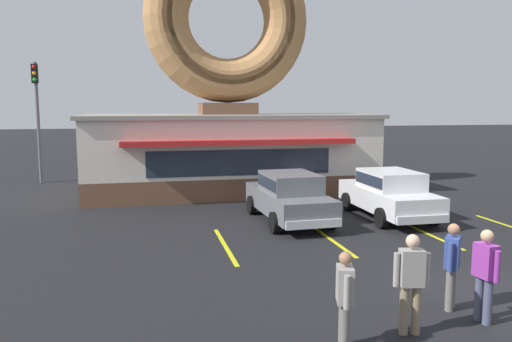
% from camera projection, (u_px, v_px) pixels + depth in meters
% --- Properties ---
extents(ground_plane, '(160.00, 160.00, 0.00)m').
position_uv_depth(ground_plane, '(500.00, 303.00, 9.49)').
color(ground_plane, black).
extents(donut_shop_building, '(12.30, 6.75, 10.96)m').
position_uv_depth(donut_shop_building, '(228.00, 106.00, 21.87)').
color(donut_shop_building, brown).
rests_on(donut_shop_building, ground).
extents(car_grey, '(2.11, 4.62, 1.60)m').
position_uv_depth(car_grey, '(289.00, 195.00, 16.05)').
color(car_grey, slate).
rests_on(car_grey, ground).
extents(car_white, '(2.02, 4.58, 1.60)m').
position_uv_depth(car_white, '(389.00, 192.00, 16.62)').
color(car_white, silver).
rests_on(car_white, ground).
extents(pedestrian_blue_sweater_man, '(0.43, 0.47, 1.61)m').
position_uv_depth(pedestrian_blue_sweater_man, '(452.00, 262.00, 9.08)').
color(pedestrian_blue_sweater_man, slate).
rests_on(pedestrian_blue_sweater_man, ground).
extents(pedestrian_hooded_kid, '(0.34, 0.58, 1.55)m').
position_uv_depth(pedestrian_hooded_kid, '(345.00, 296.00, 7.57)').
color(pedestrian_hooded_kid, slate).
rests_on(pedestrian_hooded_kid, ground).
extents(pedestrian_leather_jacket_man, '(0.28, 0.59, 1.64)m').
position_uv_depth(pedestrian_leather_jacket_man, '(485.00, 272.00, 8.52)').
color(pedestrian_leather_jacket_man, '#474C66').
rests_on(pedestrian_leather_jacket_man, ground).
extents(pedestrian_clipboard_woman, '(0.59, 0.30, 1.68)m').
position_uv_depth(pedestrian_clipboard_woman, '(411.00, 279.00, 8.07)').
color(pedestrian_clipboard_woman, '#7F7056').
rests_on(pedestrian_clipboard_woman, ground).
extents(trash_bin, '(0.57, 0.57, 0.97)m').
position_uv_depth(trash_bin, '(368.00, 184.00, 20.68)').
color(trash_bin, '#51565B').
rests_on(trash_bin, ground).
extents(traffic_light_pole, '(0.28, 0.47, 5.80)m').
position_uv_depth(traffic_light_pole, '(37.00, 106.00, 23.89)').
color(traffic_light_pole, '#595B60').
rests_on(traffic_light_pole, ground).
extents(parking_stripe_far_left, '(0.12, 3.60, 0.01)m').
position_uv_depth(parking_stripe_far_left, '(225.00, 246.00, 13.35)').
color(parking_stripe_far_left, yellow).
rests_on(parking_stripe_far_left, ground).
extents(parking_stripe_left, '(0.12, 3.60, 0.01)m').
position_uv_depth(parking_stripe_left, '(331.00, 239.00, 14.00)').
color(parking_stripe_left, yellow).
rests_on(parking_stripe_left, ground).
extents(parking_stripe_mid_left, '(0.12, 3.60, 0.01)m').
position_uv_depth(parking_stripe_mid_left, '(427.00, 233.00, 14.66)').
color(parking_stripe_mid_left, yellow).
rests_on(parking_stripe_mid_left, ground).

